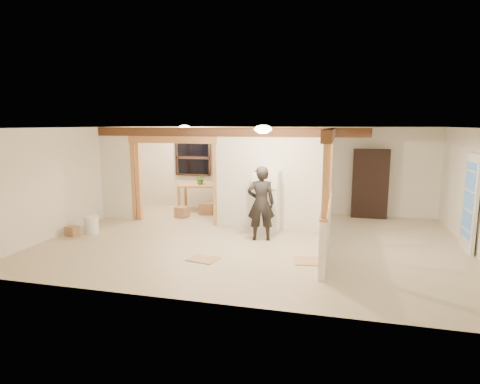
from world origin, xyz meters
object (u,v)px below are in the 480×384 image
(refrigerator, at_px, (266,202))
(work_table, at_px, (201,198))
(woman, at_px, (261,203))
(shop_vac, at_px, (134,201))
(bookshelf, at_px, (370,184))

(refrigerator, xyz_separation_m, work_table, (-2.33, 1.83, -0.34))
(woman, xyz_separation_m, shop_vac, (-4.35, 2.21, -0.56))
(refrigerator, relative_size, shop_vac, 2.65)
(woman, distance_m, shop_vac, 4.91)
(woman, distance_m, bookshelf, 3.83)
(work_table, height_order, bookshelf, bookshelf)
(woman, xyz_separation_m, bookshelf, (2.50, 2.90, 0.11))
(refrigerator, relative_size, woman, 0.88)
(woman, distance_m, work_table, 3.49)
(work_table, bearing_deg, shop_vac, 177.65)
(woman, bearing_deg, shop_vac, -41.60)
(shop_vac, bearing_deg, refrigerator, -18.88)
(refrigerator, height_order, bookshelf, bookshelf)
(refrigerator, relative_size, bookshelf, 0.77)
(shop_vac, bearing_deg, woman, -26.96)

